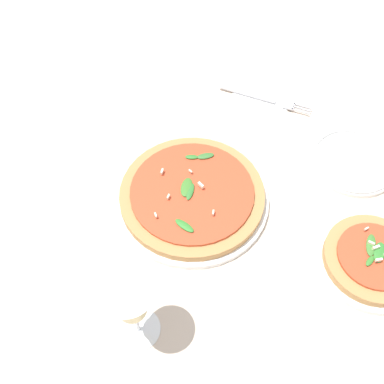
# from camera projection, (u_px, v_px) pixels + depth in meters

# --- Properties ---
(ground_plane) EXTENTS (6.00, 6.00, 0.00)m
(ground_plane) POSITION_uv_depth(u_px,v_px,m) (194.00, 216.00, 0.90)
(ground_plane) COLOR beige
(pizza_arugula_main) EXTENTS (0.31, 0.31, 0.05)m
(pizza_arugula_main) POSITION_uv_depth(u_px,v_px,m) (192.00, 196.00, 0.91)
(pizza_arugula_main) COLOR white
(pizza_arugula_main) RESTS_ON ground_plane
(pizza_personal_side) EXTENTS (0.20, 0.20, 0.05)m
(pizza_personal_side) POSITION_uv_depth(u_px,v_px,m) (372.00, 260.00, 0.82)
(pizza_personal_side) COLOR white
(pizza_personal_side) RESTS_ON ground_plane
(wine_glass) EXTENTS (0.08, 0.08, 0.17)m
(wine_glass) POSITION_uv_depth(u_px,v_px,m) (131.00, 302.00, 0.67)
(wine_glass) COLOR white
(wine_glass) RESTS_ON ground_plane
(napkin) EXTENTS (0.16, 0.12, 0.01)m
(napkin) POSITION_uv_depth(u_px,v_px,m) (260.00, 99.00, 1.09)
(napkin) COLOR white
(napkin) RESTS_ON ground_plane
(fork) EXTENTS (0.22, 0.09, 0.00)m
(fork) POSITION_uv_depth(u_px,v_px,m) (264.00, 98.00, 1.08)
(fork) COLOR silver
(fork) RESTS_ON ground_plane
(side_plate_white) EXTENTS (0.19, 0.19, 0.02)m
(side_plate_white) POSITION_uv_depth(u_px,v_px,m) (353.00, 161.00, 0.97)
(side_plate_white) COLOR white
(side_plate_white) RESTS_ON ground_plane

